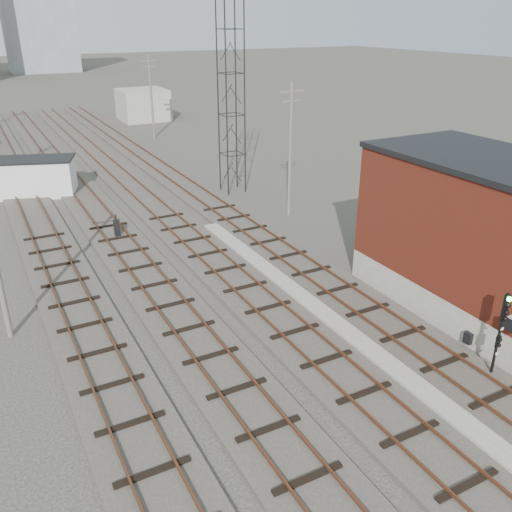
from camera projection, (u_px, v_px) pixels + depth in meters
ground at (94, 140)px, 61.35m from camera, size 320.00×320.00×0.00m
track_right at (180, 182)px, 45.41m from camera, size 3.20×90.00×0.39m
track_mid_right at (133, 188)px, 43.70m from camera, size 3.20×90.00×0.39m
track_mid_left at (83, 195)px, 41.98m from camera, size 3.20×90.00×0.39m
track_left at (28, 203)px, 40.27m from camera, size 3.20×90.00×0.39m
platform_curb at (335, 324)px, 24.35m from camera, size 0.90×28.00×0.26m
brick_building at (493, 240)px, 24.31m from camera, size 6.54×12.20×7.22m
lattice_tower at (231, 94)px, 40.47m from camera, size 1.60×1.60×15.00m
utility_pole_right_a at (290, 147)px, 36.34m from camera, size 1.80×0.24×9.00m
utility_pole_right_b at (151, 95)px, 60.57m from camera, size 1.80×0.24×9.00m
apartment_right at (37, 16)px, 132.21m from camera, size 16.00×12.00×26.00m
shed_right at (143, 105)px, 72.47m from camera, size 6.00×6.00×4.00m
signal_mast at (501, 331)px, 20.19m from camera, size 0.40×0.40×3.63m
switch_stand at (117, 228)px, 33.86m from camera, size 0.35×0.35×1.46m
site_trailer at (29, 177)px, 41.78m from camera, size 7.51×5.08×2.91m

